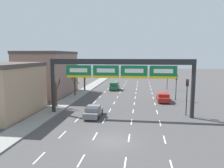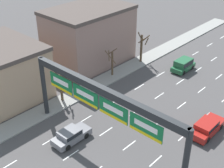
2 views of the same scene
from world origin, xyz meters
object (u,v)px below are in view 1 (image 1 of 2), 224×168
(sign_gantry, at_px, (120,71))
(traffic_light_far_end, at_px, (187,90))
(tree_bare_third, at_px, (85,79))
(tree_bare_closest, at_px, (56,91))
(suv_green, at_px, (114,86))
(traffic_light_near_gantry, at_px, (176,82))
(car_red, at_px, (163,97))
(traffic_light_mid_block, at_px, (167,74))
(tree_bare_second, at_px, (75,84))
(car_grey, at_px, (93,111))

(sign_gantry, height_order, traffic_light_far_end, sign_gantry)
(tree_bare_third, bearing_deg, tree_bare_closest, -91.24)
(sign_gantry, bearing_deg, suv_green, 99.02)
(traffic_light_near_gantry, relative_size, tree_bare_third, 0.95)
(sign_gantry, bearing_deg, tree_bare_third, 117.18)
(sign_gantry, xyz_separation_m, tree_bare_closest, (-9.91, 3.05, -3.40))
(traffic_light_far_end, bearing_deg, suv_green, 121.21)
(car_red, xyz_separation_m, traffic_light_far_end, (2.14, -8.46, 2.60))
(suv_green, distance_m, traffic_light_mid_block, 12.27)
(car_red, xyz_separation_m, tree_bare_third, (-15.98, 9.13, 1.86))
(tree_bare_third, bearing_deg, car_red, -29.73)
(sign_gantry, xyz_separation_m, traffic_light_near_gantry, (8.67, 10.68, -2.59))
(suv_green, xyz_separation_m, tree_bare_second, (-6.57, -8.40, 1.29))
(car_red, height_order, tree_bare_third, tree_bare_third)
(traffic_light_near_gantry, height_order, tree_bare_second, traffic_light_near_gantry)
(tree_bare_third, bearing_deg, sign_gantry, -62.82)
(car_grey, xyz_separation_m, suv_green, (-0.01, 21.79, 0.20))
(suv_green, xyz_separation_m, tree_bare_closest, (-6.65, -17.50, 1.49))
(traffic_light_mid_block, height_order, tree_bare_second, traffic_light_mid_block)
(traffic_light_mid_block, distance_m, tree_bare_second, 21.20)
(traffic_light_far_end, xyz_separation_m, tree_bare_third, (-18.12, 17.59, -0.74))
(tree_bare_closest, distance_m, tree_bare_second, 9.10)
(sign_gantry, relative_size, car_red, 3.80)
(suv_green, bearing_deg, traffic_light_mid_block, 10.08)
(sign_gantry, distance_m, tree_bare_third, 21.20)
(tree_bare_closest, bearing_deg, traffic_light_mid_block, 46.74)
(car_grey, bearing_deg, car_red, 48.06)
(tree_bare_second, bearing_deg, traffic_light_near_gantry, -4.51)
(tree_bare_second, distance_m, tree_bare_third, 6.51)
(car_grey, relative_size, traffic_light_near_gantry, 0.92)
(traffic_light_mid_block, xyz_separation_m, tree_bare_third, (-18.11, -4.00, -0.94))
(car_red, relative_size, tree_bare_third, 1.02)
(suv_green, bearing_deg, tree_bare_third, -163.18)
(traffic_light_far_end, distance_m, tree_bare_third, 25.26)
(car_grey, bearing_deg, tree_bare_closest, 147.18)
(tree_bare_third, bearing_deg, traffic_light_mid_block, 12.47)
(traffic_light_mid_block, relative_size, tree_bare_closest, 1.05)
(traffic_light_far_end, bearing_deg, tree_bare_third, 135.86)
(traffic_light_mid_block, xyz_separation_m, tree_bare_closest, (-18.44, -19.60, -1.14))
(sign_gantry, bearing_deg, car_grey, -159.02)
(car_red, relative_size, tree_bare_closest, 1.02)
(car_grey, bearing_deg, traffic_light_mid_block, 63.74)
(suv_green, relative_size, tree_bare_closest, 0.84)
(car_grey, bearing_deg, traffic_light_near_gantry, 45.01)
(suv_green, distance_m, traffic_light_far_end, 22.92)
(tree_bare_second, bearing_deg, tree_bare_closest, -90.49)
(car_grey, bearing_deg, traffic_light_far_end, 11.02)
(car_red, bearing_deg, traffic_light_far_end, -75.81)
(traffic_light_near_gantry, distance_m, tree_bare_second, 18.59)
(sign_gantry, distance_m, tree_bare_closest, 10.91)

